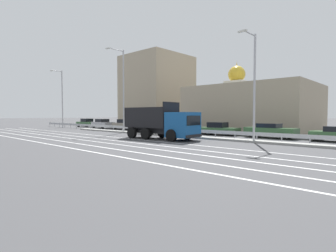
# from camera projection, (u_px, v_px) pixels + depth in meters

# --- Properties ---
(ground_plane) EXTENTS (320.00, 320.00, 0.00)m
(ground_plane) POSITION_uv_depth(u_px,v_px,m) (157.00, 137.00, 26.42)
(ground_plane) COLOR #424244
(lane_strip_0) EXTENTS (64.05, 0.16, 0.01)m
(lane_strip_0) POSITION_uv_depth(u_px,v_px,m) (146.00, 140.00, 23.15)
(lane_strip_0) COLOR silver
(lane_strip_0) RESTS_ON ground_plane
(lane_strip_1) EXTENTS (64.05, 0.16, 0.01)m
(lane_strip_1) POSITION_uv_depth(u_px,v_px,m) (128.00, 142.00, 21.64)
(lane_strip_1) COLOR silver
(lane_strip_1) RESTS_ON ground_plane
(lane_strip_2) EXTENTS (64.05, 0.16, 0.01)m
(lane_strip_2) POSITION_uv_depth(u_px,v_px,m) (111.00, 144.00, 20.47)
(lane_strip_2) COLOR silver
(lane_strip_2) RESTS_ON ground_plane
(lane_strip_3) EXTENTS (64.05, 0.16, 0.01)m
(lane_strip_3) POSITION_uv_depth(u_px,v_px,m) (91.00, 146.00, 19.16)
(lane_strip_3) COLOR silver
(lane_strip_3) RESTS_ON ground_plane
(lane_strip_4) EXTENTS (64.05, 0.16, 0.01)m
(lane_strip_4) POSITION_uv_depth(u_px,v_px,m) (69.00, 148.00, 17.92)
(lane_strip_4) COLOR silver
(lane_strip_4) RESTS_ON ground_plane
(median_island) EXTENTS (35.23, 1.10, 0.18)m
(median_island) POSITION_uv_depth(u_px,v_px,m) (169.00, 135.00, 27.76)
(median_island) COLOR gray
(median_island) RESTS_ON ground_plane
(median_guardrail) EXTENTS (64.05, 0.09, 0.78)m
(median_guardrail) POSITION_uv_depth(u_px,v_px,m) (175.00, 130.00, 28.42)
(median_guardrail) COLOR #9EA0A5
(median_guardrail) RESTS_ON ground_plane
(dump_truck) EXTENTS (7.67, 3.05, 3.40)m
(dump_truck) POSITION_uv_depth(u_px,v_px,m) (169.00, 126.00, 23.78)
(dump_truck) COLOR #144C8C
(dump_truck) RESTS_ON ground_plane
(median_road_sign) EXTENTS (0.80, 0.16, 2.62)m
(median_road_sign) POSITION_uv_depth(u_px,v_px,m) (142.00, 122.00, 30.63)
(median_road_sign) COLOR white
(median_road_sign) RESTS_ON ground_plane
(street_lamp_0) EXTENTS (0.71, 2.00, 9.70)m
(street_lamp_0) POSITION_uv_depth(u_px,v_px,m) (61.00, 97.00, 44.35)
(street_lamp_0) COLOR #ADADB2
(street_lamp_0) RESTS_ON ground_plane
(street_lamp_1) EXTENTS (0.71, 2.54, 10.30)m
(street_lamp_1) POSITION_uv_depth(u_px,v_px,m) (122.00, 87.00, 32.59)
(street_lamp_1) COLOR #ADADB2
(street_lamp_1) RESTS_ON ground_plane
(street_lamp_2) EXTENTS (0.71, 2.27, 8.76)m
(street_lamp_2) POSITION_uv_depth(u_px,v_px,m) (253.00, 82.00, 21.10)
(street_lamp_2) COLOR #ADADB2
(street_lamp_2) RESTS_ON ground_plane
(parked_car_0) EXTENTS (4.44, 1.97, 1.54)m
(parked_car_0) POSITION_uv_depth(u_px,v_px,m) (87.00, 123.00, 48.33)
(parked_car_0) COLOR #335B33
(parked_car_0) RESTS_ON ground_plane
(parked_car_1) EXTENTS (4.82, 2.17, 1.54)m
(parked_car_1) POSITION_uv_depth(u_px,v_px,m) (103.00, 123.00, 44.32)
(parked_car_1) COLOR #A3A3A8
(parked_car_1) RESTS_ON ground_plane
(parked_car_2) EXTENTS (3.97, 1.99, 1.58)m
(parked_car_2) POSITION_uv_depth(u_px,v_px,m) (124.00, 124.00, 40.05)
(parked_car_2) COLOR gray
(parked_car_2) RESTS_ON ground_plane
(parked_car_3) EXTENTS (4.61, 2.06, 1.46)m
(parked_car_3) POSITION_uv_depth(u_px,v_px,m) (150.00, 125.00, 36.88)
(parked_car_3) COLOR navy
(parked_car_3) RESTS_ON ground_plane
(parked_car_4) EXTENTS (4.76, 1.94, 1.30)m
(parked_car_4) POSITION_uv_depth(u_px,v_px,m) (182.00, 127.00, 32.40)
(parked_car_4) COLOR black
(parked_car_4) RESTS_ON ground_plane
(parked_car_5) EXTENTS (4.58, 2.20, 1.43)m
(parked_car_5) POSITION_uv_depth(u_px,v_px,m) (218.00, 129.00, 29.14)
(parked_car_5) COLOR #335B33
(parked_car_5) RESTS_ON ground_plane
(parked_car_6) EXTENTS (4.92, 2.03, 1.42)m
(parked_car_6) POSITION_uv_depth(u_px,v_px,m) (270.00, 130.00, 25.30)
(parked_car_6) COLOR #335B33
(parked_car_6) RESTS_ON ground_plane
(background_building_0) EXTENTS (10.48, 11.01, 13.36)m
(background_building_0) POSITION_uv_depth(u_px,v_px,m) (157.00, 92.00, 50.42)
(background_building_0) COLOR tan
(background_building_0) RESTS_ON ground_plane
(background_building_1) EXTENTS (15.96, 12.79, 6.21)m
(background_building_1) POSITION_uv_depth(u_px,v_px,m) (253.00, 109.00, 37.01)
(background_building_1) COLOR tan
(background_building_1) RESTS_ON ground_plane
(church_tower) EXTENTS (3.60, 3.60, 12.42)m
(church_tower) POSITION_uv_depth(u_px,v_px,m) (236.00, 97.00, 49.96)
(church_tower) COLOR silver
(church_tower) RESTS_ON ground_plane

